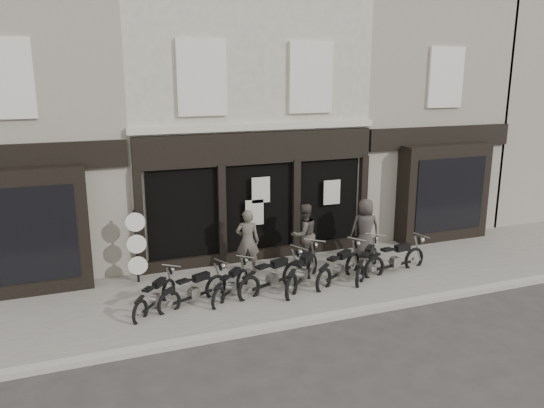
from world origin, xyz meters
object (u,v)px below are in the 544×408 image
object	(u,v)px
motorcycle_0	(155,298)
man_centre	(304,234)
motorcycle_5	(339,270)
motorcycle_6	(367,265)
motorcycle_3	(272,279)
man_right	(365,228)
advert_sign_post	(137,250)
motorcycle_1	(194,292)
motorcycle_2	(231,287)
man_left	(248,241)
motorcycle_7	(395,261)
motorcycle_4	(302,274)

from	to	relation	value
motorcycle_0	man_centre	xyz separation A→B (m)	(4.50, 1.48, 0.65)
motorcycle_5	motorcycle_6	size ratio (longest dim) A/B	1.16
motorcycle_5	motorcycle_3	bearing A→B (deg)	147.39
man_right	advert_sign_post	bearing A→B (deg)	9.43
motorcycle_1	motorcycle_2	world-z (taller)	motorcycle_1
motorcycle_1	man_centre	xyz separation A→B (m)	(3.58, 1.52, 0.63)
motorcycle_0	motorcycle_6	distance (m)	5.78
motorcycle_0	motorcycle_5	size ratio (longest dim) A/B	0.81
motorcycle_0	man_left	world-z (taller)	man_left
motorcycle_0	man_centre	size ratio (longest dim) A/B	0.89
motorcycle_6	man_centre	xyz separation A→B (m)	(-1.28, 1.40, 0.61)
man_centre	man_right	size ratio (longest dim) A/B	1.00
motorcycle_5	motorcycle_6	xyz separation A→B (m)	(0.91, 0.09, -0.01)
motorcycle_1	man_right	world-z (taller)	man_right
motorcycle_0	motorcycle_1	size ratio (longest dim) A/B	0.84
motorcycle_7	man_left	size ratio (longest dim) A/B	1.22
man_centre	man_right	bearing A→B (deg)	163.90
man_centre	motorcycle_6	bearing A→B (deg)	118.75
motorcycle_6	advert_sign_post	xyz separation A→B (m)	(-5.94, 1.70, 0.61)
motorcycle_7	man_centre	distance (m)	2.67
man_centre	advert_sign_post	distance (m)	4.67
motorcycle_3	man_right	size ratio (longest dim) A/B	1.17
motorcycle_2	motorcycle_3	size ratio (longest dim) A/B	0.71
motorcycle_6	man_right	size ratio (longest dim) A/B	0.95
motorcycle_2	motorcycle_6	xyz separation A→B (m)	(3.90, 0.03, 0.05)
man_centre	advert_sign_post	world-z (taller)	advert_sign_post
motorcycle_7	man_left	distance (m)	4.17
motorcycle_1	motorcycle_6	bearing A→B (deg)	-22.44
motorcycle_3	motorcycle_6	bearing A→B (deg)	-21.00
motorcycle_1	motorcycle_2	distance (m)	0.96
man_right	motorcycle_2	bearing A→B (deg)	29.06
motorcycle_6	motorcycle_7	size ratio (longest dim) A/B	0.78
motorcycle_2	motorcycle_4	world-z (taller)	motorcycle_4
motorcycle_3	man_left	size ratio (longest dim) A/B	1.18
motorcycle_1	advert_sign_post	xyz separation A→B (m)	(-1.09, 1.81, 0.64)
motorcycle_3	advert_sign_post	size ratio (longest dim) A/B	1.00
motorcycle_7	man_right	world-z (taller)	man_right
motorcycle_7	motorcycle_0	bearing A→B (deg)	170.73
motorcycle_5	man_left	world-z (taller)	man_left
motorcycle_6	motorcycle_7	world-z (taller)	motorcycle_7
man_right	advert_sign_post	size ratio (longest dim) A/B	0.85
motorcycle_0	man_right	world-z (taller)	man_right
motorcycle_1	motorcycle_7	xyz separation A→B (m)	(5.73, 0.05, 0.03)
motorcycle_4	man_left	bearing A→B (deg)	78.45
motorcycle_4	motorcycle_7	xyz separation A→B (m)	(2.85, 0.00, -0.02)
motorcycle_0	motorcycle_6	xyz separation A→B (m)	(5.78, 0.08, 0.05)
motorcycle_3	man_right	distance (m)	3.81
motorcycle_2	motorcycle_7	distance (m)	4.77
man_right	advert_sign_post	world-z (taller)	advert_sign_post
motorcycle_2	motorcycle_3	bearing A→B (deg)	-46.85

